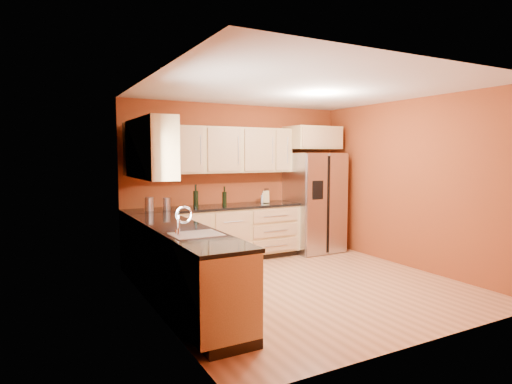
% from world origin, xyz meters
% --- Properties ---
extents(floor, '(4.00, 4.00, 0.00)m').
position_xyz_m(floor, '(0.00, 0.00, 0.00)').
color(floor, '#AD6D43').
rests_on(floor, ground).
extents(ceiling, '(4.00, 4.00, 0.00)m').
position_xyz_m(ceiling, '(0.00, 0.00, 2.60)').
color(ceiling, silver).
rests_on(ceiling, wall_back).
extents(wall_back, '(4.00, 0.04, 2.60)m').
position_xyz_m(wall_back, '(0.00, 2.00, 1.30)').
color(wall_back, maroon).
rests_on(wall_back, floor).
extents(wall_front, '(4.00, 0.04, 2.60)m').
position_xyz_m(wall_front, '(0.00, -2.00, 1.30)').
color(wall_front, maroon).
rests_on(wall_front, floor).
extents(wall_left, '(0.04, 4.00, 2.60)m').
position_xyz_m(wall_left, '(-2.00, 0.00, 1.30)').
color(wall_left, maroon).
rests_on(wall_left, floor).
extents(wall_right, '(0.04, 4.00, 2.60)m').
position_xyz_m(wall_right, '(2.00, 0.00, 1.30)').
color(wall_right, maroon).
rests_on(wall_right, floor).
extents(base_cabinets_back, '(2.90, 0.60, 0.88)m').
position_xyz_m(base_cabinets_back, '(-0.55, 1.70, 0.44)').
color(base_cabinets_back, '#A68D50').
rests_on(base_cabinets_back, floor).
extents(base_cabinets_left, '(0.60, 2.80, 0.88)m').
position_xyz_m(base_cabinets_left, '(-1.70, 0.00, 0.44)').
color(base_cabinets_left, '#A68D50').
rests_on(base_cabinets_left, floor).
extents(countertop_back, '(2.90, 0.62, 0.04)m').
position_xyz_m(countertop_back, '(-0.55, 1.69, 0.90)').
color(countertop_back, black).
rests_on(countertop_back, base_cabinets_back).
extents(countertop_left, '(0.62, 2.80, 0.04)m').
position_xyz_m(countertop_left, '(-1.69, 0.00, 0.90)').
color(countertop_left, black).
rests_on(countertop_left, base_cabinets_left).
extents(upper_cabinets_back, '(2.30, 0.33, 0.75)m').
position_xyz_m(upper_cabinets_back, '(-0.25, 1.83, 1.83)').
color(upper_cabinets_back, '#A68D50').
rests_on(upper_cabinets_back, wall_back).
extents(upper_cabinets_left, '(0.33, 1.35, 0.75)m').
position_xyz_m(upper_cabinets_left, '(-1.83, 0.72, 1.83)').
color(upper_cabinets_left, '#A68D50').
rests_on(upper_cabinets_left, wall_left).
extents(corner_upper_cabinet, '(0.67, 0.67, 0.75)m').
position_xyz_m(corner_upper_cabinet, '(-1.67, 1.67, 1.83)').
color(corner_upper_cabinet, '#A68D50').
rests_on(corner_upper_cabinet, wall_back).
extents(over_fridge_cabinet, '(0.92, 0.60, 0.40)m').
position_xyz_m(over_fridge_cabinet, '(1.35, 1.70, 2.05)').
color(over_fridge_cabinet, '#A68D50').
rests_on(over_fridge_cabinet, wall_back).
extents(refrigerator, '(0.90, 0.75, 1.78)m').
position_xyz_m(refrigerator, '(1.35, 1.62, 0.89)').
color(refrigerator, '#AEAFB3').
rests_on(refrigerator, floor).
extents(window, '(0.03, 0.90, 1.00)m').
position_xyz_m(window, '(-1.98, -0.50, 1.55)').
color(window, white).
rests_on(window, wall_left).
extents(sink_faucet, '(0.50, 0.42, 0.30)m').
position_xyz_m(sink_faucet, '(-1.69, -0.50, 1.07)').
color(sink_faucet, silver).
rests_on(sink_faucet, countertop_left).
extents(canister_left, '(0.12, 0.12, 0.18)m').
position_xyz_m(canister_left, '(-1.37, 1.63, 1.01)').
color(canister_left, '#AEAFB3').
rests_on(canister_left, countertop_back).
extents(canister_right, '(0.16, 0.16, 0.20)m').
position_xyz_m(canister_right, '(-1.63, 1.64, 1.02)').
color(canister_right, '#AEAFB3').
rests_on(canister_right, countertop_back).
extents(wine_bottle_a, '(0.10, 0.10, 0.37)m').
position_xyz_m(wine_bottle_a, '(-0.90, 1.66, 1.10)').
color(wine_bottle_a, black).
rests_on(wine_bottle_a, countertop_back).
extents(wine_bottle_b, '(0.08, 0.08, 0.32)m').
position_xyz_m(wine_bottle_b, '(-0.42, 1.62, 1.08)').
color(wine_bottle_b, black).
rests_on(wine_bottle_b, countertop_back).
extents(knife_block, '(0.13, 0.13, 0.21)m').
position_xyz_m(knife_block, '(0.41, 1.73, 1.02)').
color(knife_block, tan).
rests_on(knife_block, countertop_back).
extents(soap_dispenser, '(0.07, 0.07, 0.17)m').
position_xyz_m(soap_dispenser, '(0.35, 1.74, 1.00)').
color(soap_dispenser, silver).
rests_on(soap_dispenser, countertop_back).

